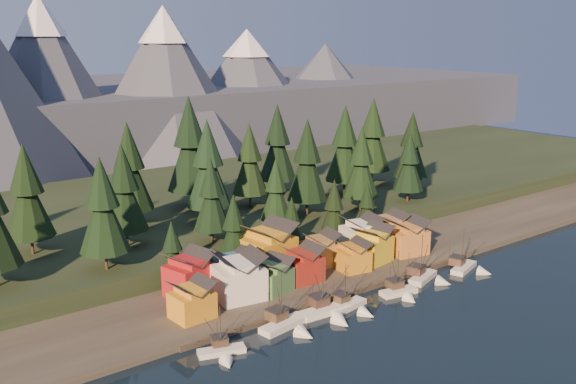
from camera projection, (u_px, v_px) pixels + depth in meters
ground at (393, 322)px, 128.52m from camera, size 500.00×500.00×0.00m
shore_strip at (276, 263)px, 159.26m from camera, size 400.00×50.00×1.50m
hillside at (180, 211)px, 197.36m from camera, size 420.00×100.00×6.00m
dock at (338, 294)px, 141.15m from camera, size 80.00×4.00×1.00m
mountain_ridge at (38, 102)px, 284.84m from camera, size 560.00×190.00×90.00m
boat_0 at (223, 347)px, 114.76m from camera, size 9.26×9.65×9.98m
boat_1 at (288, 319)px, 124.90m from camera, size 11.44×12.17×12.50m
boat_2 at (328, 306)px, 130.82m from camera, size 11.66×12.57×12.66m
boat_3 at (351, 301)px, 133.69m from camera, size 10.41×11.08×10.96m
boat_4 at (401, 286)px, 140.94m from camera, size 9.14×9.71×11.17m
boat_5 at (428, 271)px, 149.37m from camera, size 10.31×10.91×12.28m
boat_6 at (469, 262)px, 155.64m from camera, size 10.34×10.86×11.70m
house_front_0 at (192, 299)px, 126.31m from camera, size 8.14×7.75×7.66m
house_front_1 at (239, 275)px, 135.33m from camera, size 11.08×10.75×10.04m
house_front_2 at (271, 274)px, 139.48m from camera, size 9.27×9.32×7.53m
house_front_3 at (302, 263)px, 145.27m from camera, size 8.29×7.92×8.20m
house_front_4 at (352, 255)px, 152.11m from camera, size 8.16×8.61×7.12m
house_front_5 at (372, 243)px, 157.26m from camera, size 9.83×9.20×9.04m
house_front_6 at (407, 235)px, 163.39m from camera, size 10.44×10.04×9.02m
house_back_0 at (189, 273)px, 137.31m from camera, size 10.51×10.25×9.56m
house_back_1 at (234, 268)px, 142.09m from camera, size 8.54×8.61×8.15m
house_back_2 at (268, 246)px, 150.27m from camera, size 12.33×11.53×11.86m
house_back_3 at (320, 248)px, 154.84m from camera, size 9.20×8.46×8.28m
house_back_4 at (361, 234)px, 163.25m from camera, size 10.47×10.21×9.59m
house_back_5 at (389, 228)px, 168.82m from camera, size 9.50×9.58×9.09m
tree_hill_1 at (27, 194)px, 146.83m from camera, size 11.33×11.33×26.38m
tree_hill_2 at (103, 208)px, 137.36m from camera, size 10.89×10.89×25.38m
tree_hill_3 at (124, 191)px, 152.52m from camera, size 10.80×10.80×25.17m
tree_hill_4 at (129, 170)px, 168.41m from camera, size 12.08×12.08×28.13m
tree_hill_5 at (211, 197)px, 155.84m from camera, size 9.17×9.17×21.35m
tree_hill_6 at (208, 167)px, 171.17m from camera, size 12.24×12.24×28.51m
tree_hill_7 at (276, 191)px, 165.09m from camera, size 8.36×8.36×19.48m
tree_hill_8 at (250, 161)px, 187.57m from camera, size 10.81×10.81×25.17m
tree_hill_9 at (307, 163)px, 178.80m from camera, size 11.83×11.83×27.55m
tree_hill_10 at (277, 145)px, 202.64m from camera, size 12.37×12.37×28.82m
tree_hill_11 at (361, 165)px, 184.71m from camera, size 10.52×10.52×24.50m
tree_hill_12 at (345, 146)px, 201.21m from camera, size 12.31×12.31×28.67m
tree_hill_13 at (409, 164)px, 194.09m from camera, size 9.30×9.30×21.66m
tree_hill_14 at (373, 137)px, 216.30m from camera, size 12.60×12.60×29.35m
tree_hill_15 at (190, 147)px, 186.05m from camera, size 14.18×14.18×33.03m
tree_hill_17 at (412, 147)px, 208.29m from camera, size 11.08×11.08×25.82m
tree_shore_0 at (172, 251)px, 140.63m from camera, size 6.59×6.59×15.36m
tree_shore_1 at (234, 229)px, 149.53m from camera, size 8.11×8.11×18.90m
tree_shore_2 at (292, 224)px, 159.93m from camera, size 6.70×6.70×15.60m
tree_shore_3 at (334, 210)px, 167.80m from camera, size 7.76×7.76×18.09m
tree_shore_4 at (367, 207)px, 175.17m from camera, size 6.68×6.68×15.56m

